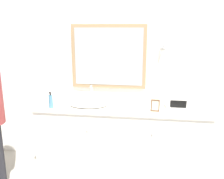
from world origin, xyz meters
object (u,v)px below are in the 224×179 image
object	(u,v)px
sink_basin	(89,103)
appliance_box	(178,103)
soap_bottle	(51,101)
picture_frame	(155,106)

from	to	relation	value
sink_basin	appliance_box	bearing A→B (deg)	1.29
soap_bottle	appliance_box	distance (m)	1.51
soap_bottle	appliance_box	bearing A→B (deg)	7.41
sink_basin	soap_bottle	xyz separation A→B (m)	(-0.42, -0.17, 0.06)
appliance_box	soap_bottle	bearing A→B (deg)	-172.59
sink_basin	appliance_box	xyz separation A→B (m)	(1.08, 0.02, 0.05)
soap_bottle	appliance_box	xyz separation A→B (m)	(1.49, 0.19, -0.02)
soap_bottle	picture_frame	world-z (taller)	soap_bottle
soap_bottle	picture_frame	xyz separation A→B (m)	(1.22, 0.03, -0.01)
picture_frame	sink_basin	bearing A→B (deg)	169.87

